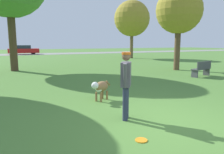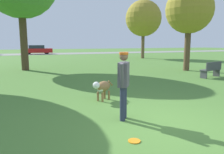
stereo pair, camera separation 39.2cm
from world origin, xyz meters
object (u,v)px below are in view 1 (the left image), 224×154
(parked_car_red, at_px, (23,50))
(park_bench, at_px, (202,68))
(person, at_px, (126,80))
(dog, at_px, (101,87))
(tree_near_right, at_px, (179,11))
(frisbee, at_px, (141,140))
(tree_far_right, at_px, (132,19))

(parked_car_red, distance_m, park_bench, 29.33)
(person, xyz_separation_m, dog, (0.08, 1.81, -0.51))
(tree_near_right, bearing_deg, person, -137.83)
(dog, xyz_separation_m, frisbee, (-0.39, -3.00, -0.44))
(tree_far_right, bearing_deg, dog, -122.94)
(tree_near_right, bearing_deg, parked_car_red, 107.98)
(tree_far_right, distance_m, park_bench, 15.06)
(tree_far_right, relative_size, parked_car_red, 1.47)
(person, bearing_deg, park_bench, -25.50)
(tree_near_right, distance_m, tree_far_right, 11.50)
(park_bench, bearing_deg, person, 16.24)
(person, distance_m, park_bench, 8.15)
(person, distance_m, tree_far_right, 21.35)
(frisbee, height_order, tree_far_right, tree_far_right)
(tree_near_right, height_order, park_bench, tree_near_right)
(tree_near_right, height_order, tree_far_right, tree_far_right)
(tree_far_right, distance_m, parked_car_red, 18.59)
(person, bearing_deg, parked_car_red, 34.81)
(frisbee, bearing_deg, person, 75.57)
(person, height_order, park_bench, person)
(frisbee, distance_m, tree_near_right, 12.15)
(person, height_order, tree_far_right, tree_far_right)
(person, relative_size, frisbee, 6.89)
(dog, bearing_deg, tree_far_right, -156.04)
(person, xyz_separation_m, parked_car_red, (-0.50, 32.49, -0.25))
(dog, height_order, park_bench, park_bench)
(tree_near_right, bearing_deg, park_bench, -104.77)
(dog, bearing_deg, park_bench, 165.47)
(dog, height_order, parked_car_red, parked_car_red)
(frisbee, bearing_deg, tree_far_right, 60.42)
(tree_near_right, bearing_deg, tree_far_right, 75.37)
(tree_near_right, relative_size, parked_car_red, 1.20)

